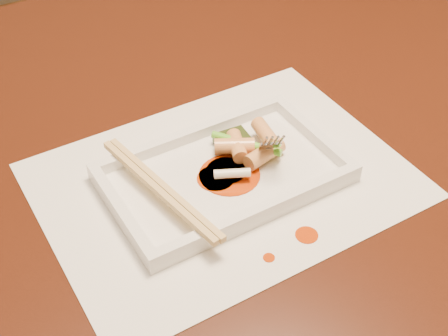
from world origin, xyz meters
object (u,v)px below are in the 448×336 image
table (215,186)px  placemat (224,180)px  plate_base (224,177)px  fork (270,93)px  chopstick_a (157,189)px

table → placemat: 0.14m
table → placemat: placemat is taller
plate_base → fork: bearing=14.4°
placemat → chopstick_a: size_ratio=2.04×
placemat → plate_base: 0.00m
plate_base → chopstick_a: bearing=180.0°
table → plate_base: size_ratio=5.38×
chopstick_a → fork: (0.15, 0.02, 0.06)m
table → fork: 0.20m
plate_base → chopstick_a: (-0.08, 0.00, 0.02)m
placemat → chopstick_a: 0.09m
chopstick_a → fork: 0.16m
plate_base → fork: (0.07, 0.02, 0.08)m
fork → table: bearing=112.2°
placemat → fork: 0.11m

